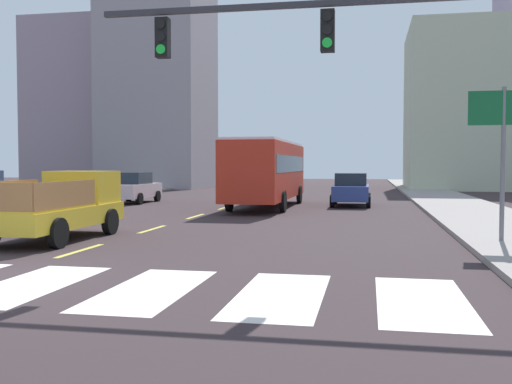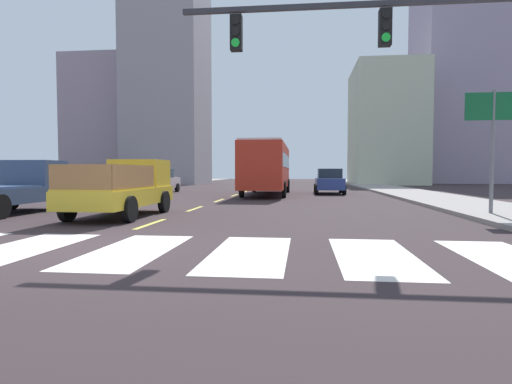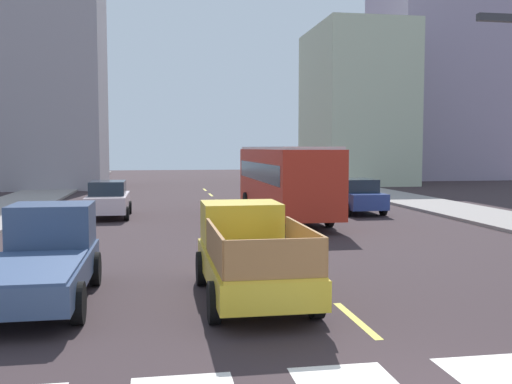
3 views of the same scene
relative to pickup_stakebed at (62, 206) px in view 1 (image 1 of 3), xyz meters
The scene contains 23 objects.
sidewalk_right 17.77m from the pickup_stakebed, 41.54° to the left, with size 3.97×110.00×0.15m, color gray.
sidewalk_left 15.38m from the pickup_stakebed, 129.94° to the left, with size 3.97×110.00×0.15m, color gray.
crosswalk_stripe_4 6.91m from the pickup_stakebed, 65.41° to the right, with size 1.42×3.64×0.01m, color silver.
crosswalk_stripe_5 8.12m from the pickup_stakebed, 50.57° to the right, with size 1.42×3.64×0.01m, color silver.
crosswalk_stripe_6 9.71m from the pickup_stakebed, 40.11° to the right, with size 1.42×3.64×0.01m, color silver.
crosswalk_stripe_7 11.53m from the pickup_stakebed, 32.80° to the right, with size 1.42×3.64×0.01m, color silver.
lane_dash_0 2.96m from the pickup_stakebed, 52.42° to the right, with size 0.16×2.40×0.01m, color #D5C649.
lane_dash_1 3.39m from the pickup_stakebed, 58.26° to the left, with size 0.16×2.40×0.01m, color #D5C649.
lane_dash_2 8.01m from the pickup_stakebed, 77.56° to the left, with size 0.16×2.40×0.01m, color #D5C649.
lane_dash_3 12.92m from the pickup_stakebed, 82.35° to the left, with size 0.16×2.40×0.01m, color #D5C649.
lane_dash_4 17.88m from the pickup_stakebed, 84.49° to the left, with size 0.16×2.40×0.01m, color #D5C649.
lane_dash_5 22.86m from the pickup_stakebed, 85.69° to the left, with size 0.16×2.40×0.01m, color #D5C649.
lane_dash_6 27.84m from the pickup_stakebed, 86.47° to the left, with size 0.16×2.40×0.01m, color #D5C649.
lane_dash_7 32.83m from the pickup_stakebed, 87.01° to the left, with size 0.16×2.40×0.01m, color #D5C649.
pickup_stakebed is the anchor object (origin of this frame).
city_bus 13.98m from the pickup_stakebed, 74.32° to the left, with size 2.72×10.80×3.32m.
sedan_far 16.05m from the pickup_stakebed, 105.37° to the left, with size 2.02×4.40×1.72m.
sedan_mid 17.24m from the pickup_stakebed, 62.71° to the left, with size 2.02×4.40×1.72m.
traffic_signal_gantry 10.36m from the pickup_stakebed, 22.47° to the right, with size 8.81×0.27×6.00m.
direction_sign_green 12.45m from the pickup_stakebed, ahead, with size 1.70×0.12×4.20m.
block_mid_left 42.67m from the pickup_stakebed, 67.58° to the left, with size 7.92×11.37×14.12m, color beige.
block_mid_right 45.59m from the pickup_stakebed, 116.25° to the left, with size 9.78×8.25×16.59m, color #9D8A98.
block_low_left 40.97m from the pickup_stakebed, 106.04° to the left, with size 9.12×9.26×27.17m, color gray.
Camera 1 is at (7.10, -9.56, 2.16)m, focal length 41.30 mm.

